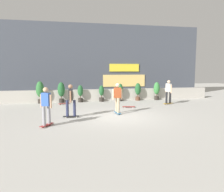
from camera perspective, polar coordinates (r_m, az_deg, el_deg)
name	(u,v)px	position (r m, az deg, el deg)	size (l,w,h in m)	color
ground_plane	(118,116)	(11.66, 1.49, -5.26)	(48.00, 48.00, 0.00)	#B2AFA8
planter_wall	(100,95)	(17.41, -2.99, 0.26)	(18.00, 0.40, 0.90)	#B2ADA3
building_backdrop	(94,61)	(21.27, -4.66, 8.99)	(20.00, 2.08, 6.50)	#424751
potted_plant_0	(40,90)	(16.82, -17.98, 1.37)	(0.56, 0.56, 1.60)	#2D2823
potted_plant_1	(61,91)	(16.73, -12.89, 1.31)	(0.52, 0.52, 1.51)	#2D2823
potted_plant_2	(80,93)	(16.77, -8.12, 0.82)	(0.40, 0.40, 1.28)	#2D2823
potted_plant_3	(101,93)	(16.94, -2.72, 0.83)	(0.39, 0.39, 1.24)	#2D2823
potted_plant_4	(120,91)	(17.22, 2.12, 1.22)	(0.44, 0.44, 1.34)	#2D2823
potted_plant_5	(138,91)	(17.61, 6.64, 1.39)	(0.45, 0.45, 1.38)	brown
potted_plant_6	(157,90)	(18.17, 11.40, 1.60)	(0.48, 0.48, 1.44)	#2D2823
skater_foreground	(46,105)	(9.91, -16.54, -2.17)	(0.57, 0.79, 1.70)	maroon
skater_far_left	(71,99)	(11.43, -10.55, -0.83)	(0.81, 0.56, 1.70)	black
skater_mid_plaza	(169,91)	(16.07, 14.31, 1.27)	(0.82, 0.53, 1.70)	#BF8C26
skater_by_wall_left	(117,97)	(12.20, 1.41, -0.23)	(0.56, 0.81, 1.70)	#266699
skateboard_near_camera	(129,107)	(14.34, 4.31, -2.74)	(0.82, 0.36, 0.08)	maroon
skateboard_aside	(64,103)	(16.01, -12.18, -1.86)	(0.81, 0.52, 0.08)	maroon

